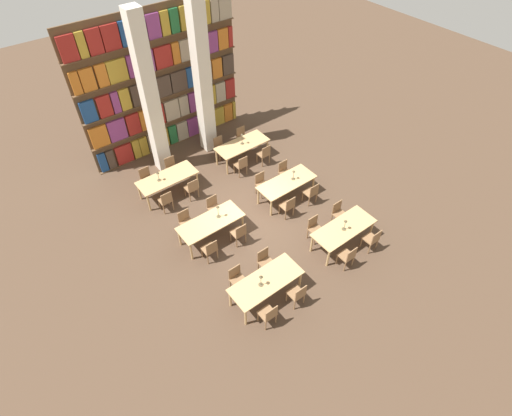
# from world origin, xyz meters

# --- Properties ---
(ground_plane) EXTENTS (40.00, 40.00, 0.00)m
(ground_plane) POSITION_xyz_m (0.00, 0.00, 0.00)
(ground_plane) COLOR #4C3828
(bookshelf_bank) EXTENTS (6.52, 0.35, 5.50)m
(bookshelf_bank) POSITION_xyz_m (0.02, 5.52, 2.64)
(bookshelf_bank) COLOR brown
(bookshelf_bank) RESTS_ON ground_plane
(pillar_left) EXTENTS (0.51, 0.51, 6.00)m
(pillar_left) POSITION_xyz_m (-1.06, 4.34, 3.00)
(pillar_left) COLOR silver
(pillar_left) RESTS_ON ground_plane
(pillar_center) EXTENTS (0.51, 0.51, 6.00)m
(pillar_center) POSITION_xyz_m (1.06, 4.34, 3.00)
(pillar_center) COLOR silver
(pillar_center) RESTS_ON ground_plane
(reading_table_0) EXTENTS (2.14, 0.89, 0.78)m
(reading_table_0) POSITION_xyz_m (-1.56, -2.77, 0.69)
(reading_table_0) COLOR tan
(reading_table_0) RESTS_ON ground_plane
(chair_0) EXTENTS (0.42, 0.40, 0.89)m
(chair_0) POSITION_xyz_m (-2.05, -3.50, 0.48)
(chair_0) COLOR olive
(chair_0) RESTS_ON ground_plane
(chair_1) EXTENTS (0.42, 0.40, 0.89)m
(chair_1) POSITION_xyz_m (-2.05, -2.05, 0.48)
(chair_1) COLOR olive
(chair_1) RESTS_ON ground_plane
(chair_2) EXTENTS (0.42, 0.40, 0.89)m
(chair_2) POSITION_xyz_m (-1.01, -3.50, 0.48)
(chair_2) COLOR olive
(chair_2) RESTS_ON ground_plane
(chair_3) EXTENTS (0.42, 0.40, 0.89)m
(chair_3) POSITION_xyz_m (-1.01, -2.05, 0.48)
(chair_3) COLOR olive
(chair_3) RESTS_ON ground_plane
(desk_lamp_0) EXTENTS (0.14, 0.14, 0.43)m
(desk_lamp_0) POSITION_xyz_m (-1.76, -2.79, 1.06)
(desk_lamp_0) COLOR brown
(desk_lamp_0) RESTS_ON reading_table_0
(reading_table_1) EXTENTS (2.14, 0.89, 0.78)m
(reading_table_1) POSITION_xyz_m (1.63, -2.70, 0.69)
(reading_table_1) COLOR tan
(reading_table_1) RESTS_ON ground_plane
(chair_4) EXTENTS (0.42, 0.40, 0.89)m
(chair_4) POSITION_xyz_m (1.09, -3.43, 0.48)
(chair_4) COLOR olive
(chair_4) RESTS_ON ground_plane
(chair_5) EXTENTS (0.42, 0.40, 0.89)m
(chair_5) POSITION_xyz_m (1.09, -1.98, 0.48)
(chair_5) COLOR olive
(chair_5) RESTS_ON ground_plane
(chair_6) EXTENTS (0.42, 0.40, 0.89)m
(chair_6) POSITION_xyz_m (2.20, -3.43, 0.48)
(chair_6) COLOR olive
(chair_6) RESTS_ON ground_plane
(chair_7) EXTENTS (0.42, 0.40, 0.89)m
(chair_7) POSITION_xyz_m (2.20, -1.98, 0.48)
(chair_7) COLOR olive
(chair_7) RESTS_ON ground_plane
(desk_lamp_1) EXTENTS (0.14, 0.14, 0.42)m
(desk_lamp_1) POSITION_xyz_m (1.57, -2.75, 1.06)
(desk_lamp_1) COLOR brown
(desk_lamp_1) RESTS_ON reading_table_1
(reading_table_2) EXTENTS (2.14, 0.89, 0.78)m
(reading_table_2) POSITION_xyz_m (-1.56, 0.06, 0.69)
(reading_table_2) COLOR tan
(reading_table_2) RESTS_ON ground_plane
(chair_8) EXTENTS (0.42, 0.40, 0.89)m
(chair_8) POSITION_xyz_m (-2.08, -0.66, 0.48)
(chair_8) COLOR olive
(chair_8) RESTS_ON ground_plane
(chair_9) EXTENTS (0.42, 0.40, 0.89)m
(chair_9) POSITION_xyz_m (-2.08, 0.79, 0.48)
(chair_9) COLOR olive
(chair_9) RESTS_ON ground_plane
(chair_10) EXTENTS (0.42, 0.40, 0.89)m
(chair_10) POSITION_xyz_m (-0.98, -0.66, 0.48)
(chair_10) COLOR olive
(chair_10) RESTS_ON ground_plane
(chair_11) EXTENTS (0.42, 0.40, 0.89)m
(chair_11) POSITION_xyz_m (-0.98, 0.79, 0.48)
(chair_11) COLOR olive
(chair_11) RESTS_ON ground_plane
(desk_lamp_2) EXTENTS (0.14, 0.14, 0.49)m
(desk_lamp_2) POSITION_xyz_m (-1.24, 0.09, 1.11)
(desk_lamp_2) COLOR brown
(desk_lamp_2) RESTS_ON reading_table_2
(reading_table_3) EXTENTS (2.14, 0.89, 0.78)m
(reading_table_3) POSITION_xyz_m (1.61, 0.04, 0.69)
(reading_table_3) COLOR tan
(reading_table_3) RESTS_ON ground_plane
(chair_12) EXTENTS (0.42, 0.40, 0.89)m
(chair_12) POSITION_xyz_m (1.06, -0.69, 0.48)
(chair_12) COLOR olive
(chair_12) RESTS_ON ground_plane
(chair_13) EXTENTS (0.42, 0.40, 0.89)m
(chair_13) POSITION_xyz_m (1.06, 0.77, 0.48)
(chair_13) COLOR olive
(chair_13) RESTS_ON ground_plane
(chair_14) EXTENTS (0.42, 0.40, 0.89)m
(chair_14) POSITION_xyz_m (2.15, -0.69, 0.48)
(chair_14) COLOR olive
(chair_14) RESTS_ON ground_plane
(chair_15) EXTENTS (0.42, 0.40, 0.89)m
(chair_15) POSITION_xyz_m (2.15, 0.77, 0.48)
(chair_15) COLOR olive
(chair_15) RESTS_ON ground_plane
(desk_lamp_3) EXTENTS (0.14, 0.14, 0.40)m
(desk_lamp_3) POSITION_xyz_m (1.88, 0.01, 1.04)
(desk_lamp_3) COLOR brown
(desk_lamp_3) RESTS_ON reading_table_3
(reading_table_4) EXTENTS (2.14, 0.89, 0.78)m
(reading_table_4) POSITION_xyz_m (-1.63, 2.82, 0.69)
(reading_table_4) COLOR tan
(reading_table_4) RESTS_ON ground_plane
(chair_16) EXTENTS (0.42, 0.40, 0.89)m
(chair_16) POSITION_xyz_m (-2.12, 2.09, 0.48)
(chair_16) COLOR olive
(chair_16) RESTS_ON ground_plane
(chair_17) EXTENTS (0.42, 0.40, 0.89)m
(chair_17) POSITION_xyz_m (-2.12, 3.54, 0.48)
(chair_17) COLOR olive
(chair_17) RESTS_ON ground_plane
(chair_18) EXTENTS (0.42, 0.40, 0.89)m
(chair_18) POSITION_xyz_m (-1.08, 2.09, 0.48)
(chair_18) COLOR olive
(chair_18) RESTS_ON ground_plane
(chair_19) EXTENTS (0.42, 0.40, 0.89)m
(chair_19) POSITION_xyz_m (-1.08, 3.54, 0.48)
(chair_19) COLOR olive
(chair_19) RESTS_ON ground_plane
(desk_lamp_4) EXTENTS (0.14, 0.14, 0.39)m
(desk_lamp_4) POSITION_xyz_m (-1.92, 2.84, 1.03)
(desk_lamp_4) COLOR brown
(desk_lamp_4) RESTS_ON reading_table_4
(reading_table_5) EXTENTS (2.14, 0.89, 0.78)m
(reading_table_5) POSITION_xyz_m (1.67, 2.79, 0.69)
(reading_table_5) COLOR tan
(reading_table_5) RESTS_ON ground_plane
(chair_20) EXTENTS (0.42, 0.40, 0.89)m
(chair_20) POSITION_xyz_m (1.09, 2.07, 0.48)
(chair_20) COLOR olive
(chair_20) RESTS_ON ground_plane
(chair_21) EXTENTS (0.42, 0.40, 0.89)m
(chair_21) POSITION_xyz_m (1.09, 3.52, 0.48)
(chair_21) COLOR olive
(chair_21) RESTS_ON ground_plane
(chair_22) EXTENTS (0.42, 0.40, 0.89)m
(chair_22) POSITION_xyz_m (2.20, 2.07, 0.48)
(chair_22) COLOR olive
(chair_22) RESTS_ON ground_plane
(chair_23) EXTENTS (0.42, 0.40, 0.89)m
(chair_23) POSITION_xyz_m (2.20, 3.52, 0.48)
(chair_23) COLOR olive
(chair_23) RESTS_ON ground_plane
(desk_lamp_5) EXTENTS (0.14, 0.14, 0.49)m
(desk_lamp_5) POSITION_xyz_m (1.68, 2.80, 1.10)
(desk_lamp_5) COLOR brown
(desk_lamp_5) RESTS_ON reading_table_5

